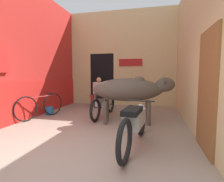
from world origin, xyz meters
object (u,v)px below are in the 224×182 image
cow (131,90)px  bicycle (40,106)px  motorcycle_near (135,122)px  bucket (49,111)px  shopkeeper_seated (99,92)px  plastic_stool (94,100)px  motorcycle_far (104,103)px

cow → bicycle: bearing=-178.7°
motorcycle_near → bucket: 3.66m
cow → bicycle: cow is taller
cow → bicycle: 2.83m
shopkeeper_seated → plastic_stool: 0.49m
cow → bucket: cow is taller
bicycle → bucket: (-0.01, 0.48, -0.24)m
motorcycle_far → shopkeeper_seated: shopkeeper_seated is taller
bicycle → plastic_stool: bicycle is taller
plastic_stool → motorcycle_far: bearing=-61.0°
motorcycle_near → motorcycle_far: size_ratio=1.02×
cow → plastic_stool: (-1.84, 2.21, -0.67)m
motorcycle_near → shopkeeper_seated: 4.08m
motorcycle_far → bucket: size_ratio=7.64×
motorcycle_near → motorcycle_far: (-1.20, 2.13, -0.02)m
cow → plastic_stool: size_ratio=4.75×
bucket → shopkeeper_seated: bearing=53.9°
cow → bucket: 2.92m
bicycle → plastic_stool: bearing=67.8°
shopkeeper_seated → plastic_stool: (-0.26, 0.15, -0.39)m
shopkeeper_seated → plastic_stool: size_ratio=2.59×
motorcycle_near → plastic_stool: motorcycle_near is taller
motorcycle_far → bicycle: (-1.84, -0.63, -0.07)m
motorcycle_near → bucket: motorcycle_near is taller
plastic_stool → shopkeeper_seated: bearing=-29.5°
bucket → plastic_stool: bearing=62.4°
bicycle → plastic_stool: 2.46m
bicycle → shopkeeper_seated: (1.19, 2.13, 0.27)m
bicycle → plastic_stool: (0.93, 2.28, -0.12)m
motorcycle_near → plastic_stool: bearing=119.3°
motorcycle_far → bicycle: 1.95m
cow → shopkeeper_seated: (-1.58, 2.06, -0.28)m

